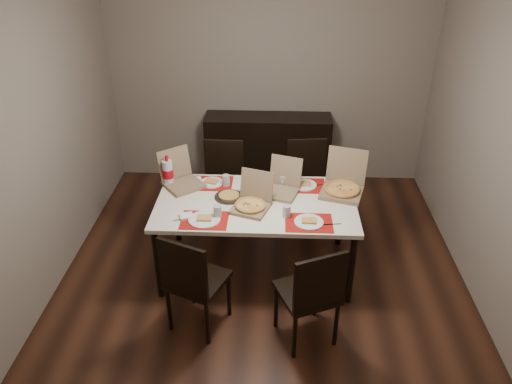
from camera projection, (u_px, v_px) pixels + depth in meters
ground at (263, 274)px, 4.81m from camera, size 3.80×4.00×0.02m
room_walls at (266, 84)px, 4.31m from camera, size 3.84×4.02×2.62m
sideboard at (268, 151)px, 6.12m from camera, size 1.50×0.40×0.90m
dining_table at (256, 208)px, 4.54m from camera, size 1.80×1.00×0.75m
chair_near_left at (193, 280)px, 3.93m from camera, size 0.55×0.55×0.93m
chair_near_right at (312, 293)px, 3.80m from camera, size 0.55×0.55×0.93m
chair_far_left at (223, 180)px, 5.34m from camera, size 0.43×0.43×0.93m
chair_far_right at (307, 179)px, 5.36m from camera, size 0.46×0.46×0.93m
setting_near_left at (206, 217)px, 4.24m from camera, size 0.47×0.30×0.11m
setting_near_right at (303, 219)px, 4.21m from camera, size 0.50×0.30×0.11m
setting_far_left at (214, 182)px, 4.78m from camera, size 0.47×0.30×0.11m
setting_far_right at (298, 184)px, 4.74m from camera, size 0.50×0.30×0.11m
napkin_loose at (263, 201)px, 4.49m from camera, size 0.15×0.16×0.02m
pizza_box_center at (252, 203)px, 4.38m from camera, size 0.40×0.42×0.31m
pizza_box_right at (343, 187)px, 4.62m from camera, size 0.47×0.50×0.37m
pizza_box_left at (181, 179)px, 4.75m from camera, size 0.48×0.48×0.33m
pizza_box_extra at (282, 187)px, 4.63m from camera, size 0.39×0.42×0.31m
faina_plate at (229, 196)px, 4.56m from camera, size 0.27×0.27×0.03m
dip_bowl at (262, 190)px, 4.66m from camera, size 0.12×0.12×0.03m
soda_bottle at (168, 173)px, 4.71m from camera, size 0.10×0.10×0.30m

